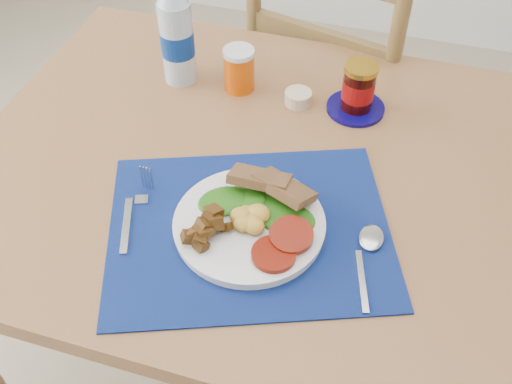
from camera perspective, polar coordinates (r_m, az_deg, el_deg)
table at (r=1.19m, az=6.43°, el=-1.44°), size 1.40×0.90×0.75m
chair_far at (r=1.69m, az=7.51°, el=11.73°), size 0.53×0.51×1.18m
placemat at (r=1.03m, az=-0.64°, el=-3.52°), size 0.58×0.52×0.00m
breakfast_plate at (r=1.02m, az=-0.98°, el=-2.89°), size 0.26×0.26×0.06m
fork at (r=1.08m, az=-11.34°, el=-1.57°), size 0.06×0.18×0.00m
spoon at (r=1.02m, az=10.65°, el=-5.56°), size 0.04×0.18×0.01m
water_bottle at (r=1.31m, az=-7.55°, el=14.54°), size 0.07×0.07×0.25m
juice_glass at (r=1.31m, az=-1.62°, el=11.50°), size 0.07×0.07×0.09m
ramekin at (r=1.29m, az=4.03°, el=8.94°), size 0.06×0.06×0.03m
jam_on_saucer at (r=1.26m, az=9.69°, el=9.46°), size 0.12×0.12×0.11m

